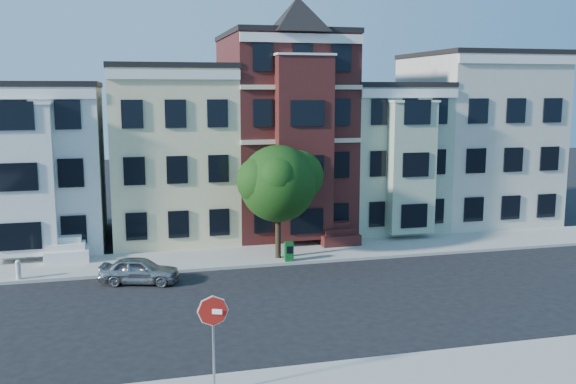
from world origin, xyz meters
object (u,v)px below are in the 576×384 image
object	(u,v)px
street_tree	(278,189)
fire_hydrant	(18,271)
stop_sign	(213,339)
parked_car	(139,270)
newspaper_box	(289,252)

from	to	relation	value
street_tree	fire_hydrant	xyz separation A→B (m)	(-12.60, -0.78, -3.29)
street_tree	stop_sign	xyz separation A→B (m)	(-5.32, -14.32, -2.00)
parked_car	newspaper_box	size ratio (longest dim) A/B	3.67
newspaper_box	fire_hydrant	size ratio (longest dim) A/B	1.36
street_tree	stop_sign	size ratio (longest dim) A/B	2.20
street_tree	newspaper_box	bearing A→B (deg)	-63.92
street_tree	parked_car	distance (m)	8.16
street_tree	stop_sign	bearing A→B (deg)	-110.37
newspaper_box	fire_hydrant	xyz separation A→B (m)	(-12.98, 0.00, -0.13)
stop_sign	street_tree	bearing A→B (deg)	93.31
parked_car	stop_sign	distance (m)	12.20
street_tree	fire_hydrant	world-z (taller)	street_tree
street_tree	parked_car	world-z (taller)	street_tree
newspaper_box	fire_hydrant	world-z (taller)	newspaper_box
street_tree	newspaper_box	distance (m)	3.28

